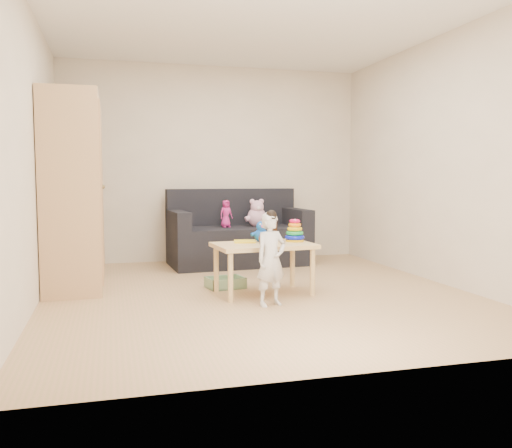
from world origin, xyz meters
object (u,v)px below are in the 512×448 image
object	(u,v)px
sofa	(239,246)
toddler	(271,261)
wardrobe	(73,192)
play_table	(264,269)

from	to	relation	value
sofa	toddler	size ratio (longest dim) A/B	2.20
wardrobe	sofa	world-z (taller)	wardrobe
sofa	toddler	world-z (taller)	toddler
wardrobe	sofa	distance (m)	2.32
sofa	play_table	world-z (taller)	same
wardrobe	play_table	bearing A→B (deg)	-22.69
play_table	sofa	bearing A→B (deg)	84.35
sofa	play_table	distance (m)	1.80
wardrobe	toddler	size ratio (longest dim) A/B	2.45
wardrobe	toddler	distance (m)	2.17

